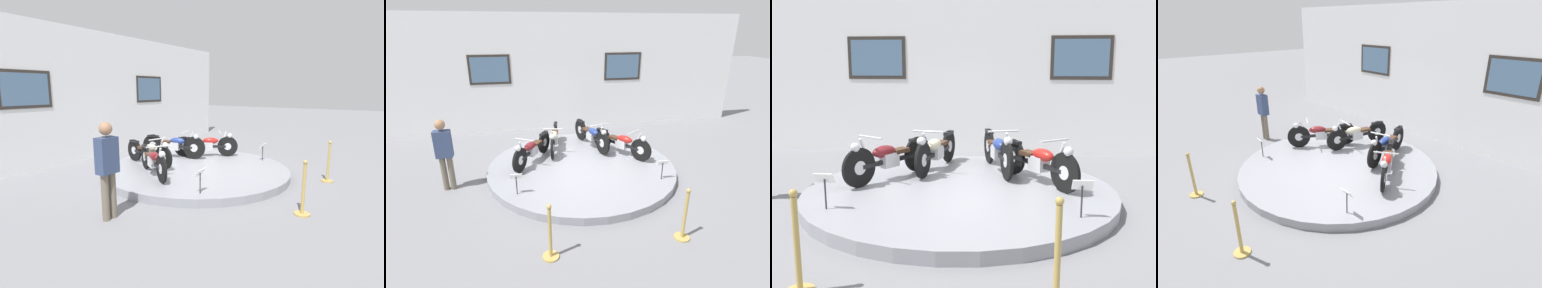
# 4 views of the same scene
# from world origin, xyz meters

# --- Properties ---
(ground_plane) EXTENTS (60.00, 60.00, 0.00)m
(ground_plane) POSITION_xyz_m (0.00, 0.00, 0.00)
(ground_plane) COLOR slate
(display_platform) EXTENTS (4.89, 4.89, 0.18)m
(display_platform) POSITION_xyz_m (0.00, 0.00, 0.09)
(display_platform) COLOR gray
(display_platform) RESTS_ON ground_plane
(back_wall) EXTENTS (14.00, 0.22, 4.08)m
(back_wall) POSITION_xyz_m (0.00, 3.89, 2.04)
(back_wall) COLOR white
(back_wall) RESTS_ON ground_plane
(motorcycle_maroon) EXTENTS (1.10, 1.71, 0.80)m
(motorcycle_maroon) POSITION_xyz_m (-1.26, 0.41, 0.57)
(motorcycle_maroon) COLOR black
(motorcycle_maroon) RESTS_ON display_platform
(motorcycle_cream) EXTENTS (0.58, 1.95, 0.79)m
(motorcycle_cream) POSITION_xyz_m (-0.57, 1.16, 0.56)
(motorcycle_cream) COLOR black
(motorcycle_cream) RESTS_ON display_platform
(motorcycle_blue) EXTENTS (0.67, 1.97, 0.82)m
(motorcycle_blue) POSITION_xyz_m (0.57, 1.17, 0.58)
(motorcycle_blue) COLOR black
(motorcycle_blue) RESTS_ON display_platform
(motorcycle_red) EXTENTS (1.17, 1.65, 0.79)m
(motorcycle_red) POSITION_xyz_m (1.26, 0.41, 0.56)
(motorcycle_red) COLOR black
(motorcycle_red) RESTS_ON display_platform
(info_placard_front_left) EXTENTS (0.26, 0.11, 0.51)m
(info_placard_front_left) POSITION_xyz_m (-1.71, -1.22, 0.55)
(info_placard_front_left) COLOR #333338
(info_placard_front_left) RESTS_ON display_platform
(info_placard_front_centre) EXTENTS (0.26, 0.11, 0.51)m
(info_placard_front_centre) POSITION_xyz_m (1.71, -1.22, 0.55)
(info_placard_front_centre) COLOR #333338
(info_placard_front_centre) RESTS_ON display_platform
(stanchion_post_left_of_entry) EXTENTS (0.28, 0.28, 1.02)m
(stanchion_post_left_of_entry) POSITION_xyz_m (-1.20, -3.09, 0.34)
(stanchion_post_left_of_entry) COLOR tan
(stanchion_post_left_of_entry) RESTS_ON ground_plane
(stanchion_post_right_of_entry) EXTENTS (0.28, 0.28, 1.02)m
(stanchion_post_right_of_entry) POSITION_xyz_m (1.20, -3.09, 0.34)
(stanchion_post_right_of_entry) COLOR tan
(stanchion_post_right_of_entry) RESTS_ON ground_plane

